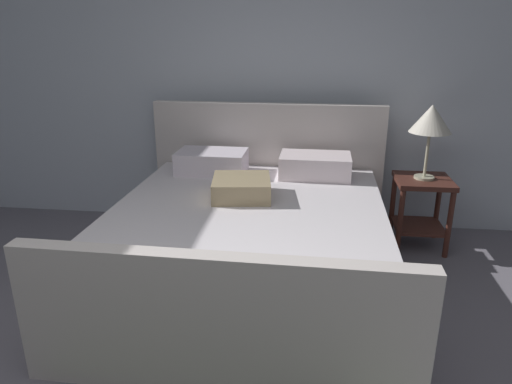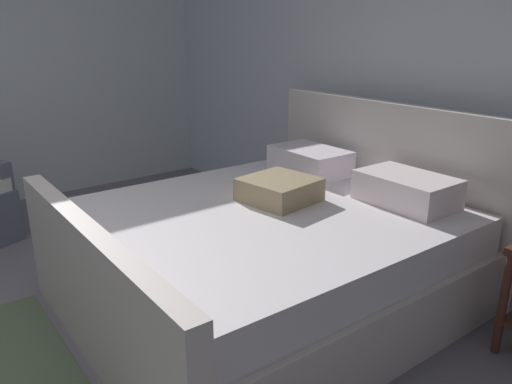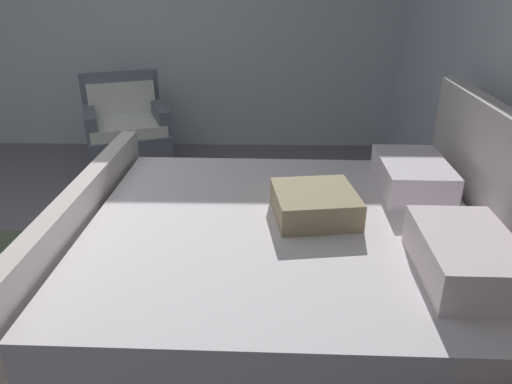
{
  "view_description": "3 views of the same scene",
  "coord_description": "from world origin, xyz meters",
  "views": [
    {
      "loc": [
        0.71,
        -1.33,
        1.73
      ],
      "look_at": [
        0.39,
        1.4,
        0.77
      ],
      "focal_mm": 32.43,
      "sensor_mm": 36.0,
      "label": 1
    },
    {
      "loc": [
        2.44,
        -0.17,
        1.63
      ],
      "look_at": [
        0.39,
        1.43,
        0.77
      ],
      "focal_mm": 34.98,
      "sensor_mm": 36.0,
      "label": 2
    },
    {
      "loc": [
        2.44,
        1.47,
        1.75
      ],
      "look_at": [
        0.36,
        1.43,
        0.81
      ],
      "focal_mm": 33.83,
      "sensor_mm": 36.0,
      "label": 3
    }
  ],
  "objects": [
    {
      "name": "bed",
      "position": [
        0.32,
        1.62,
        0.35
      ],
      "size": [
        2.05,
        2.24,
        1.15
      ],
      "color": "silver",
      "rests_on": "ground"
    },
    {
      "name": "wall_back",
      "position": [
        0.0,
        2.88,
        1.3
      ],
      "size": [
        5.5,
        0.12,
        2.6
      ],
      "primitive_type": "cube",
      "color": "silver",
      "rests_on": "ground"
    }
  ]
}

